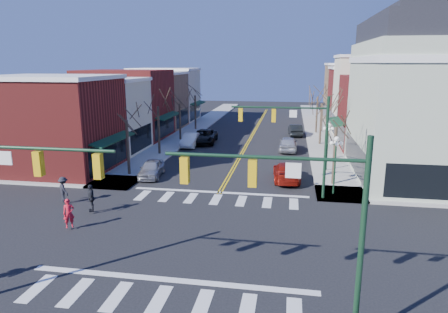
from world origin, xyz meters
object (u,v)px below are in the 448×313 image
at_px(car_right_mid, 288,144).
at_px(lamppost_corner, 336,156).
at_px(car_left_near, 151,169).
at_px(car_left_far, 204,137).
at_px(car_right_far, 295,130).
at_px(lamppost_midblock, 328,139).
at_px(victorian_corner, 438,98).
at_px(car_right_near, 287,172).
at_px(pedestrian_dark_b, 64,189).
at_px(car_left_mid, 190,140).
at_px(pedestrian_red_a, 69,213).
at_px(pedestrian_dark_a, 91,198).

bearing_deg(car_right_mid, lamppost_corner, 103.86).
height_order(lamppost_corner, car_left_near, lamppost_corner).
xyz_separation_m(car_left_near, car_left_far, (1.29, 14.84, 0.09)).
bearing_deg(car_right_far, lamppost_midblock, 92.84).
bearing_deg(victorian_corner, car_right_near, -166.88).
bearing_deg(car_left_near, car_right_near, -2.69).
distance_m(lamppost_corner, pedestrian_dark_b, 18.93).
bearing_deg(victorian_corner, car_right_mid, 143.87).
distance_m(car_left_mid, pedestrian_red_a, 24.04).
relative_size(lamppost_corner, pedestrian_dark_b, 2.50).
bearing_deg(lamppost_midblock, car_right_far, 98.27).
bearing_deg(pedestrian_red_a, car_right_near, 9.54).
xyz_separation_m(lamppost_midblock, pedestrian_red_a, (-15.50, -15.29, -1.97)).
bearing_deg(pedestrian_dark_a, car_left_mid, 150.28).
bearing_deg(victorian_corner, car_right_far, 120.76).
height_order(car_left_mid, car_right_mid, car_right_mid).
bearing_deg(pedestrian_red_a, car_left_mid, 52.20).
bearing_deg(car_left_near, pedestrian_red_a, -101.39).
distance_m(car_right_mid, car_right_far, 9.78).
height_order(car_left_mid, car_right_near, car_right_near).
bearing_deg(lamppost_midblock, pedestrian_red_a, -135.40).
bearing_deg(car_right_mid, car_left_mid, -2.84).
distance_m(car_right_near, pedestrian_dark_a, 15.34).
bearing_deg(pedestrian_red_a, car_right_mid, 27.22).
height_order(victorian_corner, car_left_far, victorian_corner).
xyz_separation_m(car_left_near, pedestrian_dark_b, (-3.60, -7.29, 0.31)).
xyz_separation_m(lamppost_midblock, car_right_far, (-2.58, 17.79, -2.22)).
relative_size(victorian_corner, car_left_far, 2.48).
bearing_deg(car_left_mid, car_right_far, 35.62).
xyz_separation_m(lamppost_corner, car_left_near, (-14.60, 2.46, -2.26)).
height_order(lamppost_midblock, pedestrian_red_a, lamppost_midblock).
bearing_deg(lamppost_corner, pedestrian_dark_a, -158.33).
xyz_separation_m(victorian_corner, car_left_near, (-22.90, -3.54, -5.95)).
relative_size(car_left_mid, car_right_mid, 0.95).
height_order(car_left_mid, pedestrian_red_a, pedestrian_red_a).
xyz_separation_m(victorian_corner, car_right_near, (-11.70, -2.73, -5.92)).
bearing_deg(car_right_near, car_left_near, 0.49).
xyz_separation_m(car_right_mid, pedestrian_red_a, (-12.10, -23.33, 0.19)).
xyz_separation_m(lamppost_corner, pedestrian_red_a, (-15.50, -8.79, -1.97)).
xyz_separation_m(car_right_near, pedestrian_dark_a, (-12.10, -9.43, 0.29)).
xyz_separation_m(car_left_mid, car_right_near, (11.08, -11.95, 0.00)).
relative_size(lamppost_midblock, pedestrian_dark_a, 2.46).
bearing_deg(car_left_mid, car_left_near, -92.23).
distance_m(lamppost_corner, car_left_far, 21.94).
height_order(victorian_corner, pedestrian_dark_a, victorian_corner).
height_order(car_left_mid, car_right_far, car_left_mid).
relative_size(lamppost_midblock, pedestrian_dark_b, 2.50).
height_order(lamppost_midblock, car_left_near, lamppost_midblock).
xyz_separation_m(car_left_mid, car_right_mid, (11.08, -0.69, 0.07)).
xyz_separation_m(lamppost_corner, car_right_far, (-2.58, 24.29, -2.22)).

